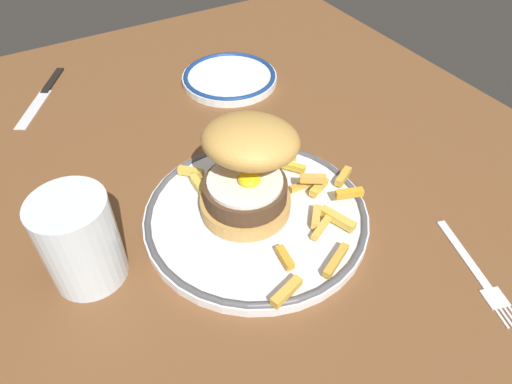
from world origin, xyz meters
TOP-DOWN VIEW (x-y plane):
  - ground_plane at (0.00, 0.00)cm, footprint 112.14×87.17cm
  - dinner_plate at (3.13, -3.44)cm, footprint 26.82×26.82cm
  - burger at (1.62, -3.58)cm, footprint 15.62×15.75cm
  - fries_pile at (4.06, 0.90)cm, footprint 24.15×19.50cm
  - water_glass at (0.93, -22.79)cm, footprint 7.80×7.80cm
  - side_plate at (-26.76, 8.73)cm, footprint 16.06×16.06cm
  - fork at (22.04, 13.34)cm, footprint 14.19×5.46cm
  - knife at (-39.23, -19.32)cm, footprint 16.00×10.91cm

SIDE VIEW (x-z plane):
  - ground_plane at x=0.00cm, z-range -4.00..0.00cm
  - fork at x=22.04cm, z-range 0.00..0.36cm
  - knife at x=-39.23cm, z-range -0.09..0.61cm
  - side_plate at x=-26.76cm, z-range 0.03..1.63cm
  - dinner_plate at x=3.13cm, z-range 0.04..1.64cm
  - fries_pile at x=4.06cm, z-range 1.02..3.64cm
  - water_glass at x=0.93cm, z-range -0.65..10.00cm
  - burger at x=1.62cm, z-range 1.40..13.54cm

